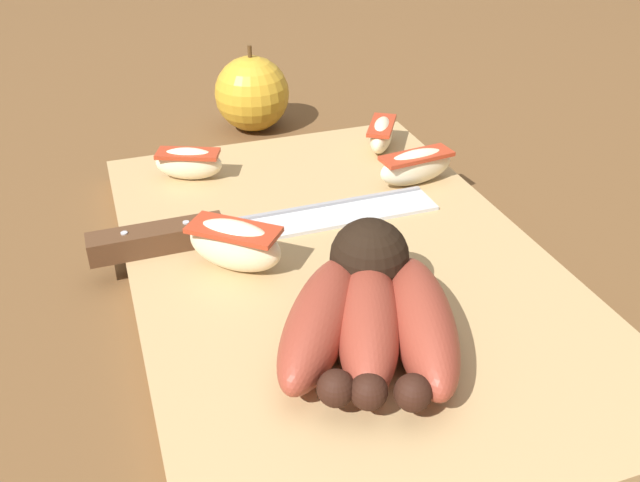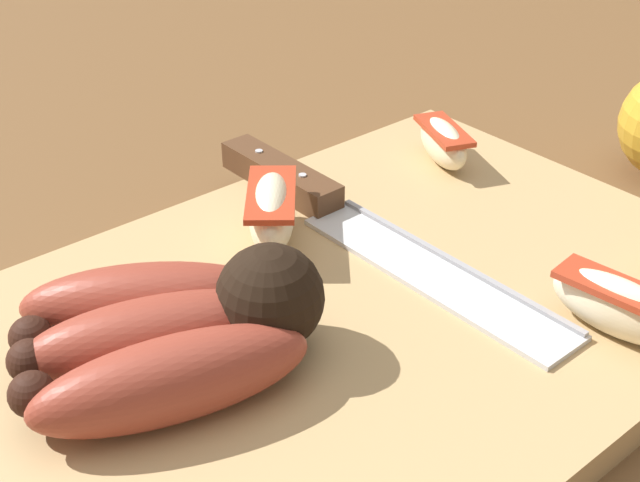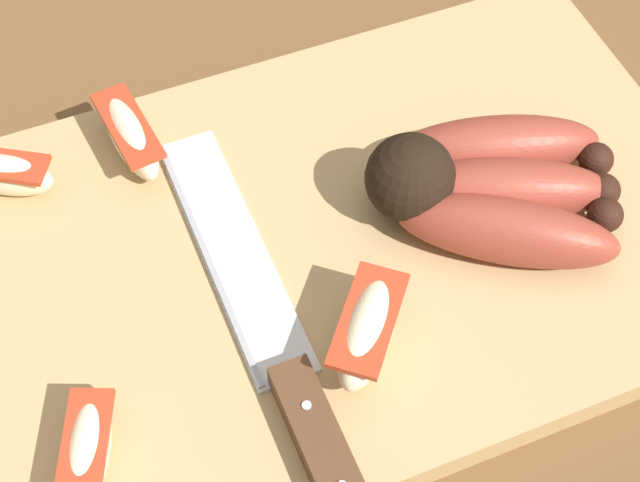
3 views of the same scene
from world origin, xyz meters
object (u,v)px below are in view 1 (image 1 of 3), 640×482
Objects in this scene: chefs_knife at (221,230)px; apple_wedge_far at (235,244)px; whole_apple at (253,94)px; apple_wedge_near at (416,166)px; banana_bunch at (369,310)px; apple_wedge_extra at (381,134)px; apple_wedge_middle at (189,163)px.

chefs_knife is 3.97× the size of apple_wedge_far.
chefs_knife is 3.05× the size of whole_apple.
banana_bunch is at bearing -33.45° from apple_wedge_near.
apple_wedge_extra is at bearing 179.73° from apple_wedge_near.
banana_bunch reaches higher than chefs_knife.
apple_wedge_far is 0.24m from apple_wedge_extra.
apple_wedge_middle is at bearing -165.35° from banana_bunch.
banana_bunch is 2.51× the size of apple_wedge_extra.
apple_wedge_extra is (-0.11, 0.18, 0.01)m from chefs_knife.
apple_wedge_near is (-0.03, 0.18, 0.01)m from chefs_knife.
chefs_knife is 0.05m from apple_wedge_far.
apple_wedge_far is at bearing -66.28° from apple_wedge_near.
whole_apple is at bearing 175.92° from banana_bunch.
apple_wedge_near is at bearing 68.33° from apple_wedge_middle.
apple_wedge_extra is at bearing 90.87° from apple_wedge_middle.
banana_bunch is 0.26m from apple_wedge_middle.
apple_wedge_middle is at bearing -89.13° from apple_wedge_extra.
apple_wedge_near is at bearing 146.55° from banana_bunch.
apple_wedge_near is 0.19m from apple_wedge_far.
chefs_knife is at bearing -157.56° from banana_bunch.
whole_apple reaches higher than apple_wedge_middle.
chefs_knife is 4.49× the size of apple_wedge_middle.
banana_bunch is at bearing 14.65° from apple_wedge_middle.
apple_wedge_extra is (-0.15, 0.18, -0.00)m from apple_wedge_far.
apple_wedge_far is 1.16× the size of apple_wedge_extra.
whole_apple is at bearing 163.20° from apple_wedge_far.
apple_wedge_middle is (-0.07, -0.18, -0.00)m from apple_wedge_near.
banana_bunch is 2.44× the size of apple_wedge_middle.
chefs_knife is 3.88× the size of apple_wedge_near.
banana_bunch reaches higher than apple_wedge_near.
whole_apple is at bearing 160.12° from chefs_knife.
banana_bunch is 0.12m from apple_wedge_far.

